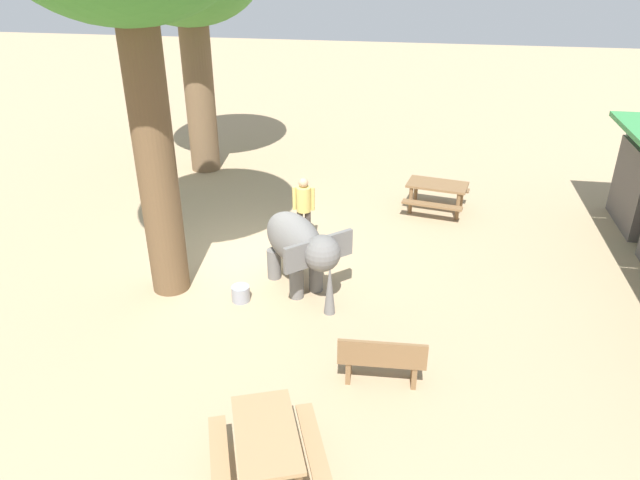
% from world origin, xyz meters
% --- Properties ---
extents(ground_plane, '(60.00, 60.00, 0.00)m').
position_xyz_m(ground_plane, '(0.00, 0.00, 0.00)').
color(ground_plane, tan).
extents(elephant, '(2.10, 2.06, 1.55)m').
position_xyz_m(elephant, '(1.17, 1.26, 0.99)').
color(elephant, slate).
rests_on(elephant, ground_plane).
extents(person_handler, '(0.32, 0.51, 1.62)m').
position_xyz_m(person_handler, '(-0.84, 0.96, 0.95)').
color(person_handler, '#3F3833').
rests_on(person_handler, ground_plane).
extents(wooden_bench, '(0.46, 1.42, 0.88)m').
position_xyz_m(wooden_bench, '(3.79, 3.08, 0.47)').
color(wooden_bench, brown).
rests_on(wooden_bench, ground_plane).
extents(picnic_table_near, '(1.93, 1.91, 0.78)m').
position_xyz_m(picnic_table_near, '(5.89, 1.73, 0.59)').
color(picnic_table_near, '#9E7A51').
rests_on(picnic_table_near, ground_plane).
extents(picnic_table_far, '(1.73, 1.75, 0.78)m').
position_xyz_m(picnic_table_far, '(-3.13, 4.01, 0.59)').
color(picnic_table_far, brown).
rests_on(picnic_table_far, ground_plane).
extents(feed_bucket, '(0.36, 0.36, 0.32)m').
position_xyz_m(feed_bucket, '(1.80, 0.18, 0.16)').
color(feed_bucket, gray).
rests_on(feed_bucket, ground_plane).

